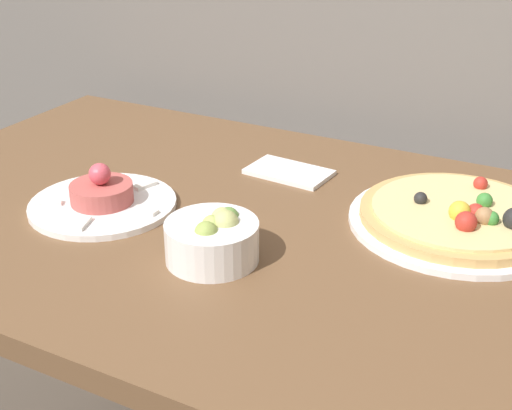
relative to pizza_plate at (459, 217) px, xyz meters
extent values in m
cube|color=brown|center=(-0.33, -0.13, -0.03)|extent=(1.20, 0.78, 0.03)
cylinder|color=brown|center=(-0.87, 0.20, -0.42)|extent=(0.06, 0.06, 0.75)
cylinder|color=white|center=(0.00, 0.00, -0.01)|extent=(0.32, 0.32, 0.01)
cylinder|color=tan|center=(0.00, 0.00, 0.00)|extent=(0.29, 0.29, 0.01)
cylinder|color=#E0C684|center=(0.00, 0.00, 0.01)|extent=(0.26, 0.26, 0.00)
sphere|color=#B22D23|center=(0.02, -0.06, 0.02)|extent=(0.03, 0.03, 0.03)
sphere|color=gold|center=(0.01, -0.03, 0.02)|extent=(0.03, 0.03, 0.03)
sphere|color=#B22D23|center=(0.01, 0.09, 0.02)|extent=(0.02, 0.02, 0.02)
sphere|color=#997047|center=(0.04, -0.03, 0.02)|extent=(0.03, 0.03, 0.03)
sphere|color=black|center=(-0.06, -0.01, 0.02)|extent=(0.02, 0.02, 0.02)
sphere|color=#B22D23|center=(0.03, -0.02, 0.02)|extent=(0.03, 0.03, 0.03)
sphere|color=#387F33|center=(0.05, -0.02, 0.02)|extent=(0.02, 0.02, 0.02)
sphere|color=#387F33|center=(0.03, 0.03, 0.02)|extent=(0.02, 0.02, 0.02)
cylinder|color=white|center=(-0.51, -0.20, -0.01)|extent=(0.23, 0.23, 0.01)
cylinder|color=#B2514C|center=(-0.51, -0.20, 0.01)|extent=(0.10, 0.10, 0.03)
sphere|color=#DB4C5B|center=(-0.51, -0.20, 0.04)|extent=(0.03, 0.03, 0.03)
cube|color=white|center=(-0.43, -0.20, 0.00)|extent=(0.04, 0.02, 0.01)
cube|color=white|center=(-0.48, -0.12, 0.00)|extent=(0.03, 0.04, 0.01)
cube|color=white|center=(-0.57, -0.15, 0.00)|extent=(0.04, 0.04, 0.01)
cube|color=white|center=(-0.57, -0.25, 0.00)|extent=(0.04, 0.04, 0.01)
cube|color=white|center=(-0.48, -0.28, 0.00)|extent=(0.03, 0.04, 0.01)
cylinder|color=white|center=(-0.27, -0.26, 0.01)|extent=(0.13, 0.13, 0.06)
sphere|color=#668E42|center=(-0.26, -0.23, 0.04)|extent=(0.03, 0.03, 0.03)
sphere|color=#B7BC70|center=(-0.27, -0.23, 0.04)|extent=(0.03, 0.03, 0.03)
sphere|color=#B7BC70|center=(-0.26, -0.25, 0.04)|extent=(0.04, 0.04, 0.04)
sphere|color=#A3B25B|center=(-0.27, -0.26, 0.04)|extent=(0.03, 0.03, 0.03)
sphere|color=#8EA34C|center=(-0.27, -0.28, 0.04)|extent=(0.03, 0.03, 0.03)
cube|color=white|center=(-0.31, 0.06, -0.01)|extent=(0.15, 0.10, 0.01)
camera|label=1|loc=(0.18, -0.98, 0.48)|focal=50.00mm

